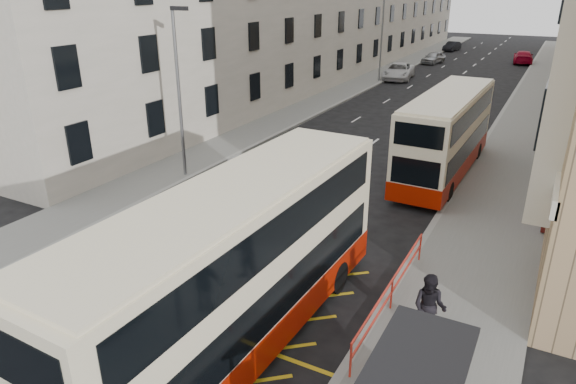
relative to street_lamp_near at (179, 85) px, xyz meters
The scene contains 18 objects.
ground 14.35m from the street_lamp_near, 62.11° to the right, with size 200.00×200.00×0.00m, color black.
pavement_right 23.47m from the street_lamp_near, 51.44° to the left, with size 4.00×120.00×0.15m, color slate.
pavement_left 18.60m from the street_lamp_near, 93.66° to the left, with size 3.00×120.00×0.15m, color slate.
kerb_right 22.30m from the street_lamp_near, 55.55° to the left, with size 0.25×120.00×0.15m, color gray.
kerb_left 18.57m from the street_lamp_near, 88.89° to the left, with size 0.25×120.00×0.15m, color gray.
road_markings 33.92m from the street_lamp_near, 79.11° to the left, with size 10.00×110.00×0.01m, color silver, non-canonical shape.
terrace_left 34.29m from the street_lamp_near, 101.93° to the left, with size 9.18×79.00×13.25m.
guard_railing 14.56m from the street_lamp_near, 26.38° to the right, with size 0.06×6.56×1.01m.
street_lamp_near is the anchor object (origin of this frame).
street_lamp_far 30.00m from the street_lamp_near, 90.00° to the left, with size 0.93×0.18×8.00m.
double_decker_front 13.69m from the street_lamp_near, 45.48° to the right, with size 2.98×11.64×4.62m.
double_decker_rear 13.22m from the street_lamp_near, 29.47° to the left, with size 2.64×10.59×4.20m.
pedestrian_mid 15.96m from the street_lamp_near, 27.04° to the right, with size 0.92×0.72×1.90m, color black.
pedestrian_far 16.95m from the street_lamp_near, 33.31° to the right, with size 1.07×0.45×1.83m, color black.
white_van 32.64m from the street_lamp_near, 87.97° to the left, with size 2.63×5.70×1.58m, color silver.
car_silver 45.08m from the street_lamp_near, 87.84° to the left, with size 1.64×4.08×1.39m, color #A7ABAF.
car_dark 58.47m from the street_lamp_near, 88.87° to the left, with size 1.37×3.93×1.29m, color black.
car_red 51.42m from the street_lamp_near, 77.37° to the left, with size 2.10×5.16×1.50m, color #990019.
Camera 1 is at (9.58, -6.98, 9.14)m, focal length 32.00 mm.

